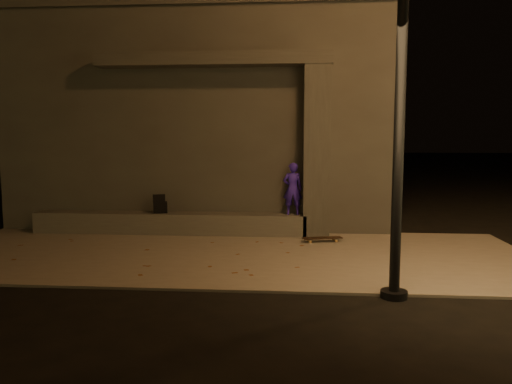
# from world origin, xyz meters

# --- Properties ---
(ground) EXTENTS (120.00, 120.00, 0.00)m
(ground) POSITION_xyz_m (0.00, 0.00, 0.00)
(ground) COLOR black
(ground) RESTS_ON ground
(sidewalk) EXTENTS (11.00, 4.40, 0.04)m
(sidewalk) POSITION_xyz_m (0.00, 2.00, 0.02)
(sidewalk) COLOR slate
(sidewalk) RESTS_ON ground
(building) EXTENTS (9.00, 5.10, 5.22)m
(building) POSITION_xyz_m (-1.00, 6.49, 2.61)
(building) COLOR #3C3936
(building) RESTS_ON ground
(ledge) EXTENTS (6.00, 0.55, 0.45)m
(ledge) POSITION_xyz_m (-1.50, 3.75, 0.27)
(ledge) COLOR #534F4B
(ledge) RESTS_ON sidewalk
(column) EXTENTS (0.55, 0.55, 3.60)m
(column) POSITION_xyz_m (1.70, 3.75, 1.84)
(column) COLOR #3C3936
(column) RESTS_ON sidewalk
(canopy) EXTENTS (5.00, 0.70, 0.28)m
(canopy) POSITION_xyz_m (-0.50, 3.80, 3.78)
(canopy) COLOR #3C3936
(canopy) RESTS_ON column
(skateboarder) EXTENTS (0.42, 0.29, 1.12)m
(skateboarder) POSITION_xyz_m (1.20, 3.75, 1.05)
(skateboarder) COLOR #341DBD
(skateboarder) RESTS_ON ledge
(backpack) EXTENTS (0.34, 0.27, 0.42)m
(backpack) POSITION_xyz_m (-1.70, 3.75, 0.63)
(backpack) COLOR black
(backpack) RESTS_ON ledge
(skateboard) EXTENTS (0.84, 0.40, 0.09)m
(skateboard) POSITION_xyz_m (1.81, 3.10, 0.11)
(skateboard) COLOR black
(skateboard) RESTS_ON sidewalk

